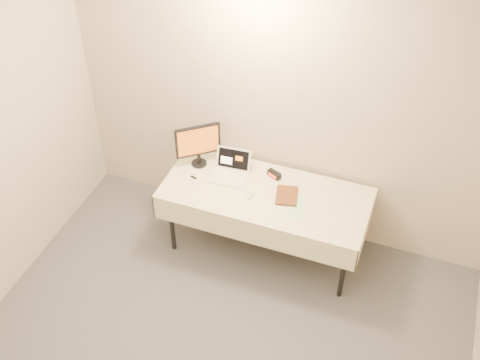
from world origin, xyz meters
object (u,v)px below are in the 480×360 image
(laptop, at_px, (231,170))
(table, at_px, (266,198))
(book, at_px, (277,185))
(monitor, at_px, (198,142))

(laptop, bearing_deg, table, -22.59)
(table, distance_m, laptop, 0.42)
(table, bearing_deg, book, -3.65)
(table, relative_size, monitor, 4.27)
(table, relative_size, book, 7.40)
(book, bearing_deg, laptop, 152.40)
(monitor, height_order, book, monitor)
(laptop, bearing_deg, book, -19.77)
(monitor, bearing_deg, laptop, -44.95)
(monitor, relative_size, book, 1.74)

